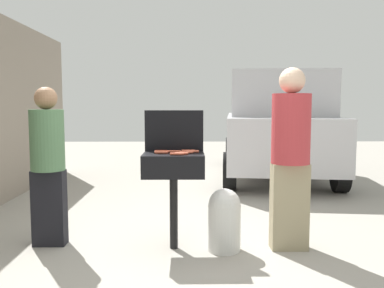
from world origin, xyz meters
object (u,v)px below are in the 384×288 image
hot_dog_7 (186,152)px  hot_dog_0 (177,154)px  hot_dog_1 (188,151)px  hot_dog_2 (192,151)px  hot_dog_5 (161,151)px  bbq_grill (174,168)px  hot_dog_4 (181,153)px  parked_minivan (276,125)px  hot_dog_3 (161,152)px  propane_tank (224,218)px  person_left (48,160)px  hot_dog_6 (174,152)px  person_right (291,152)px

hot_dog_7 → hot_dog_0: bearing=-122.1°
hot_dog_1 → hot_dog_2: (0.04, -0.04, 0.00)m
hot_dog_5 → bbq_grill: bearing=-32.9°
hot_dog_5 → hot_dog_4: bearing=-41.6°
hot_dog_7 → parked_minivan: bearing=67.0°
hot_dog_1 → hot_dog_3: (-0.26, -0.12, 0.00)m
hot_dog_7 → parked_minivan: parked_minivan is taller
propane_tank → person_left: 1.86m
bbq_grill → hot_dog_2: bearing=21.3°
hot_dog_0 → parked_minivan: parked_minivan is taller
hot_dog_4 → parked_minivan: size_ratio=0.03×
hot_dog_3 → hot_dog_6: bearing=30.0°
bbq_grill → parked_minivan: bearing=65.5°
hot_dog_4 → hot_dog_1: bearing=73.4°
parked_minivan → hot_dog_3: bearing=70.5°
hot_dog_0 → person_right: (1.11, 0.12, 0.00)m
hot_dog_4 → parked_minivan: (1.83, 4.30, 0.06)m
hot_dog_2 → hot_dog_4: (-0.11, -0.17, 0.00)m
hot_dog_5 → propane_tank: hot_dog_5 is taller
hot_dog_6 → hot_dog_1: bearing=20.7°
hot_dog_6 → parked_minivan: size_ratio=0.03×
hot_dog_1 → hot_dog_5: bearing=-172.5°
hot_dog_2 → hot_dog_4: same height
hot_dog_3 → hot_dog_6: same height
hot_dog_5 → hot_dog_6: 0.13m
hot_dog_2 → propane_tank: 0.73m
bbq_grill → hot_dog_7: (0.13, -0.00, 0.16)m
hot_dog_2 → bbq_grill: bearing=-158.7°
hot_dog_1 → hot_dog_6: 0.15m
hot_dog_0 → hot_dog_6: size_ratio=1.00×
propane_tank → hot_dog_0: bearing=-170.7°
parked_minivan → person_right: bearing=86.0°
hot_dog_2 → hot_dog_5: (-0.31, 0.01, 0.00)m
hot_dog_4 → hot_dog_5: size_ratio=1.00×
bbq_grill → hot_dog_5: bearing=147.1°
bbq_grill → hot_dog_1: (0.14, 0.12, 0.16)m
hot_dog_5 → person_right: 1.27m
hot_dog_7 → hot_dog_2: bearing=51.0°
person_left → parked_minivan: (3.18, 4.07, 0.15)m
hot_dog_1 → hot_dog_2: same height
hot_dog_4 → person_left: 1.37m
hot_dog_0 → hot_dog_1: size_ratio=1.00×
hot_dog_4 → parked_minivan: 4.67m
hot_dog_0 → person_left: bearing=168.6°
hot_dog_6 → parked_minivan: (1.91, 4.13, 0.06)m
hot_dog_7 → person_right: 1.02m
hot_dog_2 → hot_dog_4: bearing=-121.5°
hot_dog_4 → hot_dog_5: (-0.20, 0.18, 0.00)m
bbq_grill → person_left: bearing=174.5°
hot_dog_1 → hot_dog_5: same height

